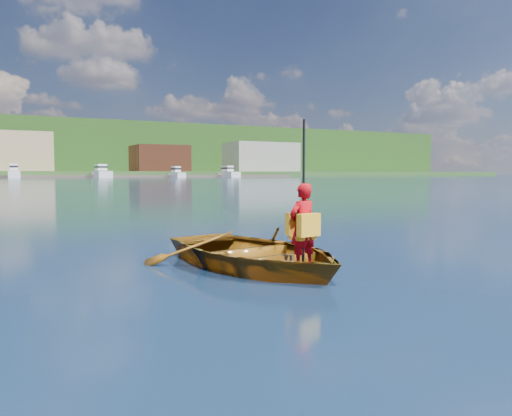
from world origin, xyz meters
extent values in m
plane|color=#0E2940|center=(0.00, 0.00, 0.00)|extent=(600.00, 600.00, 0.00)
imported|color=#67340B|center=(-0.33, -0.24, 0.21)|extent=(3.05, 3.85, 0.72)
imported|color=#AC070E|center=(-0.02, -1.10, 0.67)|extent=(0.46, 0.34, 1.15)
cube|color=gold|center=(0.00, -1.22, 0.70)|extent=(0.35, 0.16, 0.30)
cube|color=gold|center=(-0.04, -0.98, 0.70)|extent=(0.35, 0.14, 0.30)
cube|color=gold|center=(-0.02, -1.10, 0.52)|extent=(0.33, 0.27, 0.05)
cylinder|color=black|center=(0.10, -0.93, 1.10)|extent=(0.04, 0.04, 2.01)
cube|color=#334E22|center=(0.00, 190.00, 1.00)|extent=(400.00, 80.00, 2.00)
cube|color=#1F4317|center=(0.00, 240.00, 11.00)|extent=(400.00, 100.00, 22.00)
cube|color=brown|center=(6.20, 148.00, 0.40)|extent=(160.05, 6.84, 0.80)
cube|color=brown|center=(45.00, 165.00, 6.50)|extent=(18.00, 16.00, 9.00)
cube|color=gray|center=(85.00, 165.00, 7.50)|extent=(26.00, 16.00, 11.00)
cube|color=white|center=(-1.37, 143.00, 0.87)|extent=(2.91, 10.39, 2.17)
cube|color=white|center=(-1.37, 144.04, 3.07)|extent=(2.04, 4.68, 1.80)
cube|color=black|center=(-1.37, 144.04, 3.17)|extent=(2.09, 4.88, 0.50)
cube|color=white|center=(21.57, 143.00, 0.88)|extent=(3.83, 13.67, 2.20)
cube|color=white|center=(21.57, 144.37, 3.10)|extent=(2.68, 6.15, 1.80)
cube|color=black|center=(21.57, 144.37, 3.20)|extent=(2.76, 6.42, 0.50)
cube|color=white|center=(44.24, 143.00, 0.70)|extent=(2.68, 9.57, 1.75)
cube|color=white|center=(44.24, 143.96, 2.65)|extent=(1.87, 4.30, 1.80)
cube|color=black|center=(44.24, 143.96, 2.75)|extent=(1.93, 4.50, 0.50)
cube|color=white|center=(61.84, 143.00, 0.81)|extent=(3.24, 11.57, 2.02)
cube|color=white|center=(61.84, 144.16, 2.92)|extent=(2.27, 5.21, 1.80)
cube|color=black|center=(61.84, 144.16, 3.02)|extent=(2.33, 5.44, 0.50)
cylinder|color=#382314|center=(46.15, 198.93, 5.25)|extent=(0.80, 0.80, 2.93)
sphere|color=#22581F|center=(46.15, 198.93, 9.15)|extent=(5.46, 5.46, 5.46)
cylinder|color=#382314|center=(85.77, 237.89, 12.96)|extent=(0.80, 0.80, 2.77)
sphere|color=#22581F|center=(85.77, 237.89, 16.66)|extent=(5.17, 5.17, 5.17)
cylinder|color=#382314|center=(87.82, 270.15, 19.67)|extent=(0.80, 0.80, 3.27)
sphere|color=#22581F|center=(87.82, 270.15, 24.03)|extent=(6.11, 6.11, 6.11)
cylinder|color=#382314|center=(130.02, 273.30, 20.31)|extent=(0.80, 0.80, 3.30)
sphere|color=#22581F|center=(130.02, 273.30, 24.71)|extent=(6.17, 6.17, 6.17)
cylinder|color=#382314|center=(134.57, 212.74, 8.03)|extent=(0.80, 0.80, 2.96)
sphere|color=#22581F|center=(134.57, 212.74, 11.97)|extent=(5.52, 5.52, 5.52)
cylinder|color=#382314|center=(86.84, 236.62, 13.15)|extent=(0.80, 0.80, 3.65)
sphere|color=#22581F|center=(86.84, 236.62, 18.02)|extent=(6.82, 6.82, 6.82)
cylinder|color=#382314|center=(129.14, 270.18, 20.08)|extent=(0.80, 0.80, 4.09)
sphere|color=#22581F|center=(129.14, 270.18, 25.53)|extent=(7.63, 7.63, 7.63)
cylinder|color=#382314|center=(16.91, 279.53, 21.20)|extent=(0.80, 0.80, 2.59)
sphere|color=#22581F|center=(16.91, 279.53, 24.65)|extent=(4.83, 4.83, 4.83)
cylinder|color=#382314|center=(143.09, 233.82, 12.71)|extent=(0.80, 0.80, 3.89)
sphere|color=#22581F|center=(143.09, 233.82, 17.90)|extent=(7.27, 7.27, 7.27)
cylinder|color=#382314|center=(43.55, 239.04, 13.43)|extent=(0.80, 0.80, 3.24)
sphere|color=#22581F|center=(43.55, 239.04, 17.74)|extent=(6.04, 6.04, 6.04)
cylinder|color=#382314|center=(102.75, 238.40, 12.91)|extent=(0.80, 0.80, 2.47)
sphere|color=#22581F|center=(102.75, 238.40, 16.21)|extent=(4.61, 4.61, 4.61)
cylinder|color=#382314|center=(125.12, 279.50, 21.47)|extent=(0.80, 0.80, 3.13)
sphere|color=#22581F|center=(125.12, 279.50, 25.65)|extent=(5.85, 5.85, 5.85)
camera|label=1|loc=(-3.54, -6.71, 1.38)|focal=35.00mm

